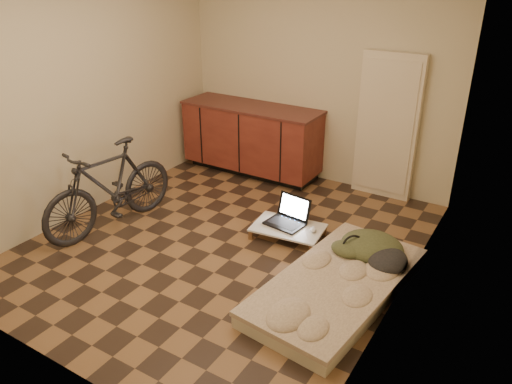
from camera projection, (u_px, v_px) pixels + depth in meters
The scene contains 10 objects.
room_shell at pixel (222, 119), 4.51m from camera, with size 3.50×4.00×2.60m.
cabinets at pixel (252, 139), 6.54m from camera, with size 1.84×0.62×0.91m.
appliance_panel at pixel (387, 127), 5.75m from camera, with size 0.70×0.10×1.70m, color beige.
bicycle at pixel (109, 183), 5.14m from camera, with size 0.47×1.60×1.03m, color black.
futon at pixel (337, 285), 4.27m from camera, with size 1.07×1.90×0.16m.
clothing_pile at pixel (376, 243), 4.52m from camera, with size 0.62×0.51×0.25m, color #3C4427, non-canonical shape.
headphones at pixel (353, 245), 4.57m from camera, with size 0.24×0.22×0.16m, color black, non-canonical shape.
lap_desk at pixel (288, 228), 5.12m from camera, with size 0.76×0.54×0.12m.
laptop at pixel (288, 218), 5.17m from camera, with size 0.42×0.39×0.26m.
mouse at pixel (313, 229), 5.03m from camera, with size 0.06×0.11×0.04m, color silver.
Camera 1 is at (2.55, -3.55, 2.63)m, focal length 35.00 mm.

